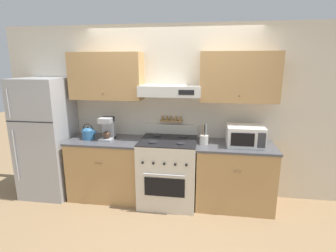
% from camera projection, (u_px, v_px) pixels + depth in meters
% --- Properties ---
extents(ground_plane, '(16.00, 16.00, 0.00)m').
position_uv_depth(ground_plane, '(165.00, 211.00, 3.63)').
color(ground_plane, '#937551').
extents(wall_back, '(5.20, 0.46, 2.55)m').
position_uv_depth(wall_back, '(172.00, 101.00, 3.89)').
color(wall_back, beige).
rests_on(wall_back, ground_plane).
extents(counter_left, '(1.08, 0.66, 0.90)m').
position_uv_depth(counter_left, '(108.00, 168.00, 3.98)').
color(counter_left, tan).
rests_on(counter_left, ground_plane).
extents(counter_right, '(1.07, 0.66, 0.90)m').
position_uv_depth(counter_right, '(234.00, 175.00, 3.71)').
color(counter_right, tan).
rests_on(counter_right, ground_plane).
extents(stove_range, '(0.80, 0.74, 1.10)m').
position_uv_depth(stove_range, '(168.00, 171.00, 3.80)').
color(stove_range, beige).
rests_on(stove_range, ground_plane).
extents(refrigerator, '(0.71, 0.71, 1.79)m').
position_uv_depth(refrigerator, '(47.00, 138.00, 3.98)').
color(refrigerator, '#ADAFB5').
rests_on(refrigerator, ground_plane).
extents(tea_kettle, '(0.23, 0.18, 0.23)m').
position_uv_depth(tea_kettle, '(88.00, 133.00, 3.87)').
color(tea_kettle, teal).
rests_on(tea_kettle, counter_left).
extents(coffee_maker, '(0.18, 0.24, 0.33)m').
position_uv_depth(coffee_maker, '(108.00, 128.00, 3.84)').
color(coffee_maker, '#ADAFB5').
rests_on(coffee_maker, counter_left).
extents(microwave, '(0.49, 0.40, 0.27)m').
position_uv_depth(microwave, '(245.00, 136.00, 3.55)').
color(microwave, white).
rests_on(microwave, counter_right).
extents(utensil_crock, '(0.12, 0.12, 0.28)m').
position_uv_depth(utensil_crock, '(204.00, 139.00, 3.63)').
color(utensil_crock, silver).
rests_on(utensil_crock, counter_right).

